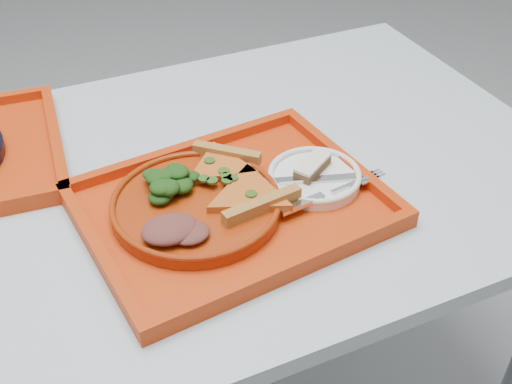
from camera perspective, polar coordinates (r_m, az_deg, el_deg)
table at (r=1.10m, az=-13.01°, el=-3.84°), size 1.60×0.80×0.75m
tray_main at (r=1.00m, az=-2.14°, el=-1.49°), size 0.49×0.40×0.01m
dinner_plate at (r=0.99m, az=-5.33°, el=-1.32°), size 0.26×0.26×0.02m
side_plate at (r=1.05m, az=5.20°, el=1.17°), size 0.15×0.15×0.01m
pizza_slice_a at (r=0.98m, az=-0.61°, el=0.00°), size 0.15×0.16×0.02m
pizza_slice_b at (r=1.04m, az=-3.23°, el=2.46°), size 0.17×0.17×0.02m
salad_heap at (r=1.00m, az=-7.44°, el=1.15°), size 0.09×0.08×0.04m
meat_portion at (r=0.92m, az=-7.69°, el=-3.29°), size 0.08×0.07×0.02m
dessert_bar at (r=1.04m, az=5.04°, el=2.30°), size 0.08×0.06×0.02m
knife at (r=1.03m, az=5.42°, el=1.20°), size 0.18×0.07×0.01m
fork at (r=1.00m, az=6.64°, el=-0.03°), size 0.19×0.05×0.01m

